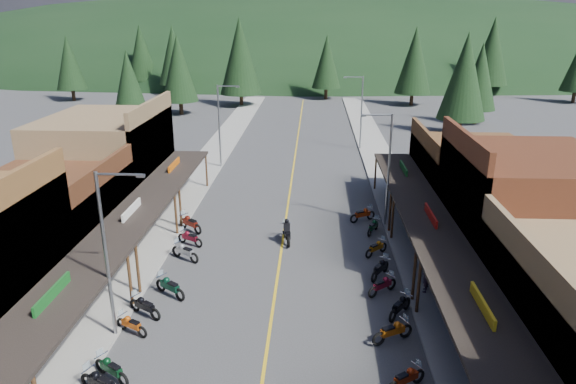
# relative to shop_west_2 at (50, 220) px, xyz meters

# --- Properties ---
(ground) EXTENTS (220.00, 220.00, 0.00)m
(ground) POSITION_rel_shop_west_2_xyz_m (13.75, -1.70, -2.53)
(ground) COLOR #38383A
(ground) RESTS_ON ground
(centerline) EXTENTS (0.15, 90.00, 0.01)m
(centerline) POSITION_rel_shop_west_2_xyz_m (13.75, 18.30, -2.53)
(centerline) COLOR gold
(centerline) RESTS_ON ground
(sidewalk_west) EXTENTS (3.40, 94.00, 0.15)m
(sidewalk_west) POSITION_rel_shop_west_2_xyz_m (5.05, 18.30, -2.46)
(sidewalk_west) COLOR gray
(sidewalk_west) RESTS_ON ground
(sidewalk_east) EXTENTS (3.40, 94.00, 0.15)m
(sidewalk_east) POSITION_rel_shop_west_2_xyz_m (22.45, 18.30, -2.46)
(sidewalk_east) COLOR gray
(sidewalk_east) RESTS_ON ground
(shop_west_2) EXTENTS (10.90, 9.00, 6.20)m
(shop_west_2) POSITION_rel_shop_west_2_xyz_m (0.00, 0.00, 0.00)
(shop_west_2) COLOR #3F2111
(shop_west_2) RESTS_ON ground
(shop_west_3) EXTENTS (10.90, 10.20, 8.20)m
(shop_west_3) POSITION_rel_shop_west_2_xyz_m (-0.03, 9.60, 0.99)
(shop_west_3) COLOR brown
(shop_west_3) RESTS_ON ground
(shop_east_2) EXTENTS (10.90, 9.00, 8.20)m
(shop_east_2) POSITION_rel_shop_west_2_xyz_m (27.54, 0.00, 0.99)
(shop_east_2) COLOR #562B19
(shop_east_2) RESTS_ON ground
(shop_east_3) EXTENTS (10.90, 10.20, 6.20)m
(shop_east_3) POSITION_rel_shop_west_2_xyz_m (27.51, 9.60, -0.00)
(shop_east_3) COLOR #4C2D16
(shop_east_3) RESTS_ON ground
(streetlight_0) EXTENTS (2.16, 0.18, 8.00)m
(streetlight_0) POSITION_rel_shop_west_2_xyz_m (6.80, -7.70, 1.93)
(streetlight_0) COLOR gray
(streetlight_0) RESTS_ON ground
(streetlight_1) EXTENTS (2.16, 0.18, 8.00)m
(streetlight_1) POSITION_rel_shop_west_2_xyz_m (6.80, 20.30, 1.93)
(streetlight_1) COLOR gray
(streetlight_1) RESTS_ON ground
(streetlight_2) EXTENTS (2.16, 0.18, 8.00)m
(streetlight_2) POSITION_rel_shop_west_2_xyz_m (20.71, 6.30, 1.93)
(streetlight_2) COLOR gray
(streetlight_2) RESTS_ON ground
(streetlight_3) EXTENTS (2.16, 0.18, 8.00)m
(streetlight_3) POSITION_rel_shop_west_2_xyz_m (20.71, 28.30, 1.93)
(streetlight_3) COLOR gray
(streetlight_3) RESTS_ON ground
(ridge_hill) EXTENTS (310.00, 140.00, 60.00)m
(ridge_hill) POSITION_rel_shop_west_2_xyz_m (13.75, 133.30, -2.53)
(ridge_hill) COLOR black
(ridge_hill) RESTS_ON ground
(pine_0) EXTENTS (5.04, 5.04, 11.00)m
(pine_0) POSITION_rel_shop_west_2_xyz_m (-26.25, 60.30, 3.95)
(pine_0) COLOR black
(pine_0) RESTS_ON ground
(pine_1) EXTENTS (5.88, 5.88, 12.50)m
(pine_1) POSITION_rel_shop_west_2_xyz_m (-10.25, 68.30, 4.70)
(pine_1) COLOR black
(pine_1) RESTS_ON ground
(pine_2) EXTENTS (6.72, 6.72, 14.00)m
(pine_2) POSITION_rel_shop_west_2_xyz_m (3.75, 56.30, 5.46)
(pine_2) COLOR black
(pine_2) RESTS_ON ground
(pine_3) EXTENTS (5.04, 5.04, 11.00)m
(pine_3) POSITION_rel_shop_west_2_xyz_m (17.75, 64.30, 3.95)
(pine_3) COLOR black
(pine_3) RESTS_ON ground
(pine_4) EXTENTS (5.88, 5.88, 12.50)m
(pine_4) POSITION_rel_shop_west_2_xyz_m (31.75, 58.30, 4.70)
(pine_4) COLOR black
(pine_4) RESTS_ON ground
(pine_5) EXTENTS (6.72, 6.72, 14.00)m
(pine_5) POSITION_rel_shop_west_2_xyz_m (47.75, 70.30, 5.46)
(pine_5) COLOR black
(pine_5) RESTS_ON ground
(pine_7) EXTENTS (5.88, 5.88, 12.50)m
(pine_7) POSITION_rel_shop_west_2_xyz_m (-18.25, 74.30, 4.70)
(pine_7) COLOR black
(pine_7) RESTS_ON ground
(pine_8) EXTENTS (4.48, 4.48, 10.00)m
(pine_8) POSITION_rel_shop_west_2_xyz_m (-8.25, 38.30, 3.44)
(pine_8) COLOR black
(pine_8) RESTS_ON ground
(pine_9) EXTENTS (4.93, 4.93, 10.80)m
(pine_9) POSITION_rel_shop_west_2_xyz_m (37.75, 43.30, 3.85)
(pine_9) COLOR black
(pine_9) RESTS_ON ground
(pine_10) EXTENTS (5.38, 5.38, 11.60)m
(pine_10) POSITION_rel_shop_west_2_xyz_m (-4.25, 48.30, 4.25)
(pine_10) COLOR black
(pine_10) RESTS_ON ground
(pine_11) EXTENTS (5.82, 5.82, 12.40)m
(pine_11) POSITION_rel_shop_west_2_xyz_m (33.75, 36.30, 4.65)
(pine_11) COLOR black
(pine_11) RESTS_ON ground
(bike_west_3) EXTENTS (2.26, 1.58, 1.23)m
(bike_west_3) POSITION_rel_shop_west_2_xyz_m (7.56, -11.58, -1.92)
(bike_west_3) COLOR black
(bike_west_3) RESTS_ON ground
(bike_west_4) EXTENTS (2.06, 1.65, 1.15)m
(bike_west_4) POSITION_rel_shop_west_2_xyz_m (7.61, -10.66, -1.96)
(bike_west_4) COLOR #0B381A
(bike_west_4) RESTS_ON ground
(bike_west_5) EXTENTS (1.93, 1.40, 1.06)m
(bike_west_5) POSITION_rel_shop_west_2_xyz_m (7.33, -7.46, -2.00)
(bike_west_5) COLOR #C54F0E
(bike_west_5) RESTS_ON ground
(bike_west_6) EXTENTS (2.13, 1.66, 1.18)m
(bike_west_6) POSITION_rel_shop_west_2_xyz_m (7.48, -5.95, -1.94)
(bike_west_6) COLOR black
(bike_west_6) RESTS_ON ground
(bike_west_7) EXTENTS (2.20, 1.87, 1.25)m
(bike_west_7) POSITION_rel_shop_west_2_xyz_m (8.22, -4.01, -1.91)
(bike_west_7) COLOR #0B3825
(bike_west_7) RESTS_ON ground
(bike_west_8) EXTENTS (2.19, 1.76, 1.23)m
(bike_west_8) POSITION_rel_shop_west_2_xyz_m (7.99, 0.23, -1.92)
(bike_west_8) COLOR gray
(bike_west_8) RESTS_ON ground
(bike_west_9) EXTENTS (2.04, 1.52, 1.12)m
(bike_west_9) POSITION_rel_shop_west_2_xyz_m (7.80, 2.38, -1.97)
(bike_west_9) COLOR maroon
(bike_west_9) RESTS_ON ground
(bike_west_10) EXTENTS (2.25, 2.05, 1.31)m
(bike_west_10) POSITION_rel_shop_west_2_xyz_m (7.30, 4.61, -1.88)
(bike_west_10) COLOR maroon
(bike_west_10) RESTS_ON ground
(bike_east_4) EXTENTS (1.96, 1.61, 1.10)m
(bike_east_4) POSITION_rel_shop_west_2_xyz_m (19.50, -10.62, -1.98)
(bike_east_4) COLOR #99260A
(bike_east_4) RESTS_ON ground
(bike_east_5) EXTENTS (2.17, 1.58, 1.19)m
(bike_east_5) POSITION_rel_shop_west_2_xyz_m (19.42, -7.46, -1.94)
(bike_east_5) COLOR #BD540D
(bike_east_5) RESTS_ON ground
(bike_east_6) EXTENTS (1.76, 2.04, 1.16)m
(bike_east_6) POSITION_rel_shop_west_2_xyz_m (20.09, -5.28, -1.95)
(bike_east_6) COLOR black
(bike_east_6) RESTS_ON ground
(bike_east_7) EXTENTS (1.95, 1.77, 1.13)m
(bike_east_7) POSITION_rel_shop_west_2_xyz_m (19.48, -3.19, -1.97)
(bike_east_7) COLOR maroon
(bike_east_7) RESTS_ON ground
(bike_east_8) EXTENTS (1.68, 2.12, 1.18)m
(bike_east_8) POSITION_rel_shop_west_2_xyz_m (19.58, -1.33, -1.94)
(bike_east_8) COLOR black
(bike_east_8) RESTS_ON ground
(bike_east_9) EXTENTS (1.81, 1.77, 1.08)m
(bike_east_9) POSITION_rel_shop_west_2_xyz_m (19.69, 1.52, -1.99)
(bike_east_9) COLOR #9C590B
(bike_east_9) RESTS_ON ground
(bike_east_10) EXTENTS (1.38, 1.97, 1.08)m
(bike_east_10) POSITION_rel_shop_west_2_xyz_m (19.84, 4.92, -1.99)
(bike_east_10) COLOR #0D431F
(bike_east_10) RESTS_ON ground
(bike_east_11) EXTENTS (2.13, 1.63, 1.18)m
(bike_east_11) POSITION_rel_shop_west_2_xyz_m (19.31, 7.02, -1.94)
(bike_east_11) COLOR #B6330D
(bike_east_11) RESTS_ON ground
(rider_on_bike) EXTENTS (1.15, 2.40, 1.76)m
(rider_on_bike) POSITION_rel_shop_west_2_xyz_m (14.05, 3.14, -1.83)
(rider_on_bike) COLOR black
(rider_on_bike) RESTS_ON ground
(pedestrian_east_a) EXTENTS (0.58, 0.75, 1.82)m
(pedestrian_east_a) POSITION_rel_shop_west_2_xyz_m (21.78, -3.05, -1.47)
(pedestrian_east_a) COLOR #2A1E2E
(pedestrian_east_a) RESTS_ON sidewalk_east
(pedestrian_east_b) EXTENTS (0.87, 0.86, 1.60)m
(pedestrian_east_b) POSITION_rel_shop_west_2_xyz_m (21.98, 11.48, -1.58)
(pedestrian_east_b) COLOR brown
(pedestrian_east_b) RESTS_ON sidewalk_east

